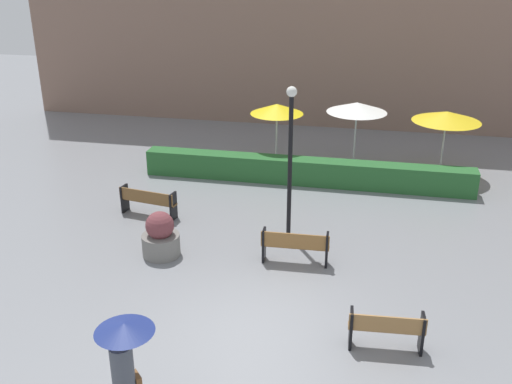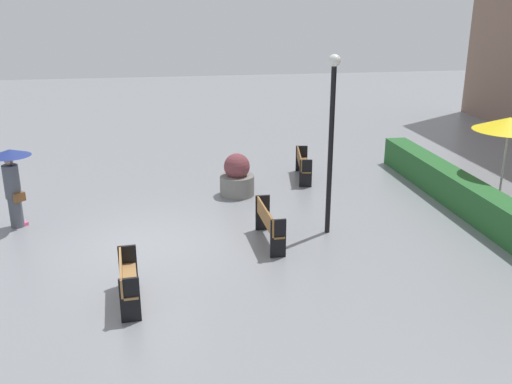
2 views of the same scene
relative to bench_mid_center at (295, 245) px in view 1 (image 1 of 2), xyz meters
name	(u,v)px [view 1 (image 1 of 2)]	position (x,y,z in m)	size (l,w,h in m)	color
ground_plane	(258,326)	(-0.39, -2.83, -0.53)	(60.00, 60.00, 0.00)	gray
bench_mid_center	(295,245)	(0.00, 0.00, 0.00)	(1.74, 0.41, 0.89)	olive
bench_far_left	(148,200)	(-4.74, 1.97, -0.02)	(1.83, 0.66, 0.85)	brown
bench_near_right	(386,328)	(2.28, -3.09, -0.03)	(1.53, 0.46, 0.85)	#9E7242
pedestrian_with_umbrella	(124,360)	(-1.98, -5.97, 0.77)	(0.98, 0.98, 2.01)	#4C515B
planter_pot	(161,237)	(-3.51, -0.26, 0.00)	(0.99, 0.99, 1.23)	slate
lamp_post	(290,149)	(-0.40, 1.54, 2.05)	(0.28, 0.28, 4.25)	black
patio_umbrella_yellow	(277,109)	(-1.67, 6.87, 1.69)	(1.89, 1.89, 2.41)	silver
patio_umbrella_white	(357,107)	(1.10, 7.55, 1.72)	(2.15, 2.15, 2.44)	silver
patio_umbrella_yellow_far	(447,116)	(4.18, 7.40, 1.60)	(2.35, 2.35, 2.32)	silver
hedge_strip	(305,171)	(-0.44, 5.57, -0.10)	(11.24, 0.70, 0.87)	#28602D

